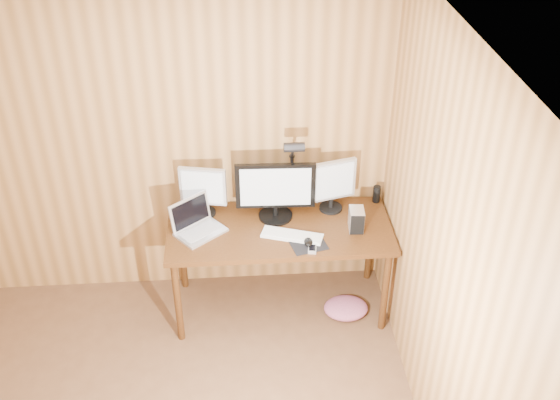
{
  "coord_description": "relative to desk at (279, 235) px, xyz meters",
  "views": [
    {
      "loc": [
        0.66,
        -2.14,
        3.51
      ],
      "look_at": [
        0.93,
        1.58,
        1.02
      ],
      "focal_mm": 42.0,
      "sensor_mm": 36.0,
      "label": 1
    }
  ],
  "objects": [
    {
      "name": "room_shell",
      "position": [
        -0.93,
        -1.7,
        0.62
      ],
      "size": [
        4.0,
        4.0,
        4.0
      ],
      "color": "brown",
      "rests_on": "ground"
    },
    {
      "name": "desk",
      "position": [
        0.0,
        0.0,
        0.0
      ],
      "size": [
        1.6,
        0.7,
        0.75
      ],
      "color": "#43240E",
      "rests_on": "floor"
    },
    {
      "name": "monitor_left",
      "position": [
        -0.54,
        0.14,
        0.33
      ],
      "size": [
        0.34,
        0.16,
        0.39
      ],
      "rotation": [
        0.0,
        0.0,
        -0.2
      ],
      "color": "black",
      "rests_on": "desk"
    },
    {
      "name": "desk_lamp",
      "position": [
        0.11,
        0.16,
        0.51
      ],
      "size": [
        0.14,
        0.21,
        0.63
      ],
      "rotation": [
        0.0,
        0.0,
        0.05
      ],
      "color": "black",
      "rests_on": "desk"
    },
    {
      "name": "phone",
      "position": [
        0.2,
        -0.34,
        0.13
      ],
      "size": [
        0.07,
        0.12,
        0.02
      ],
      "rotation": [
        0.0,
        0.0,
        -0.14
      ],
      "color": "silver",
      "rests_on": "desk"
    },
    {
      "name": "laptop",
      "position": [
        -0.59,
        -0.06,
        0.18
      ],
      "size": [
        0.41,
        0.4,
        0.23
      ],
      "rotation": [
        0.0,
        0.0,
        0.68
      ],
      "color": "silver",
      "rests_on": "desk"
    },
    {
      "name": "mousepad",
      "position": [
        0.18,
        -0.28,
        0.12
      ],
      "size": [
        0.28,
        0.25,
        0.0
      ],
      "primitive_type": "cube",
      "rotation": [
        0.0,
        0.0,
        0.25
      ],
      "color": "black",
      "rests_on": "desk"
    },
    {
      "name": "keyboard",
      "position": [
        0.08,
        -0.19,
        0.13
      ],
      "size": [
        0.45,
        0.26,
        0.02
      ],
      "rotation": [
        0.0,
        0.0,
        -0.32
      ],
      "color": "white",
      "rests_on": "desk"
    },
    {
      "name": "monitor_center",
      "position": [
        -0.02,
        0.06,
        0.35
      ],
      "size": [
        0.57,
        0.25,
        0.44
      ],
      "rotation": [
        0.0,
        0.0,
        -0.04
      ],
      "color": "black",
      "rests_on": "desk"
    },
    {
      "name": "speaker",
      "position": [
        0.75,
        0.21,
        0.19
      ],
      "size": [
        0.06,
        0.06,
        0.13
      ],
      "primitive_type": "cylinder",
      "color": "black",
      "rests_on": "desk"
    },
    {
      "name": "monitor_right",
      "position": [
        0.4,
        0.13,
        0.34
      ],
      "size": [
        0.35,
        0.17,
        0.41
      ],
      "rotation": [
        0.0,
        0.0,
        0.26
      ],
      "color": "black",
      "rests_on": "desk"
    },
    {
      "name": "fabric_pile",
      "position": [
        0.5,
        -0.2,
        -0.57
      ],
      "size": [
        0.36,
        0.3,
        0.11
      ],
      "primitive_type": null,
      "rotation": [
        0.0,
        0.0,
        0.08
      ],
      "color": "#B8597A",
      "rests_on": "floor"
    },
    {
      "name": "hard_drive",
      "position": [
        0.54,
        -0.13,
        0.2
      ],
      "size": [
        0.11,
        0.15,
        0.16
      ],
      "rotation": [
        0.0,
        0.0,
        -0.07
      ],
      "color": "silver",
      "rests_on": "desk"
    },
    {
      "name": "mouse",
      "position": [
        0.18,
        -0.28,
        0.14
      ],
      "size": [
        0.08,
        0.11,
        0.04
      ],
      "primitive_type": "ellipsoid",
      "rotation": [
        0.0,
        0.0,
        0.1
      ],
      "color": "black",
      "rests_on": "mousepad"
    }
  ]
}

